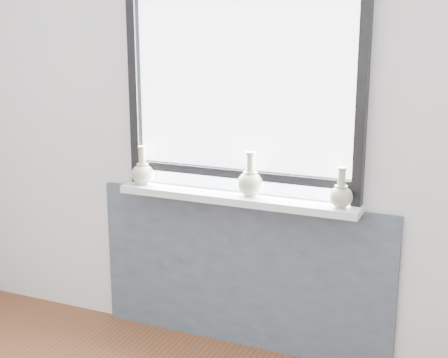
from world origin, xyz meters
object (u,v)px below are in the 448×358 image
at_px(windowsill, 236,198).
at_px(vase_b, 250,181).
at_px(vase_a, 143,172).
at_px(vase_c, 341,195).

xyz_separation_m(windowsill, vase_b, (0.08, 0.01, 0.10)).
distance_m(vase_a, vase_b, 0.64).
bearing_deg(vase_b, windowsill, -172.47).
distance_m(windowsill, vase_b, 0.12).
relative_size(vase_b, vase_c, 1.16).
xyz_separation_m(vase_b, vase_c, (0.48, -0.03, -0.01)).
relative_size(windowsill, vase_a, 6.07).
height_order(vase_a, vase_b, vase_b).
bearing_deg(windowsill, vase_b, 7.53).
xyz_separation_m(windowsill, vase_c, (0.56, -0.02, 0.09)).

